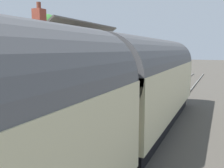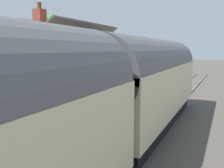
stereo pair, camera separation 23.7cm
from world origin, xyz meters
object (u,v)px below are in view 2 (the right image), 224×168
Objects in this scene: bench_by_lamp at (144,74)px; tree_distant at (75,39)px; station_building at (64,69)px; planter_edge_far at (121,73)px; lamp_post_platform at (57,62)px; planter_corner_building at (96,81)px; train at (105,99)px; tree_far_right at (51,34)px; planter_by_door at (119,75)px; planter_edge_near at (41,116)px.

tree_distant is at bearing 71.70° from bench_by_lamp.
station_building is 11.54m from planter_edge_far.
planter_corner_building is at bearing 21.35° from lamp_post_platform.
planter_edge_far reaches higher than planter_corner_building.
station_building reaches higher than train.
tree_far_right reaches higher than tree_distant.
planter_by_door is 0.82× the size of planter_edge_near.
tree_far_right is at bearing 40.23° from lamp_post_platform.
planter_edge_near is at bearing -166.07° from planter_by_door.
planter_edge_near reaches higher than bench_by_lamp.
train is 12.83m from planter_corner_building.
planter_edge_near is 0.11× the size of tree_far_right.
station_building is at bearing 168.12° from bench_by_lamp.
lamp_post_platform is (-16.52, -4.41, 2.05)m from planter_edge_far.
bench_by_lamp is 5.95m from planter_corner_building.
planter_edge_far is at bearing 4.47° from station_building.
tree_distant is at bearing 31.12° from planter_edge_near.
planter_corner_building is at bearing 30.89° from train.
planter_edge_near is at bearing -148.88° from tree_distant.
train is at bearing -157.38° from planter_by_door.
station_building is 5.06m from planter_corner_building.
planter_by_door is (-0.34, 2.63, -0.21)m from bench_by_lamp.
planter_edge_near is (0.02, 2.70, -0.91)m from train.
tree_distant is (2.33, 7.61, 3.91)m from planter_edge_far.
planter_edge_far is (1.20, 3.05, -0.07)m from bench_by_lamp.
planter_edge_far is (1.54, 0.42, 0.14)m from planter_by_door.
planter_edge_near is 2.22m from lamp_post_platform.
lamp_post_platform is (-5.08, -3.51, 0.77)m from station_building.
planter_edge_near reaches higher than planter_by_door.
planter_edge_far is at bearing 68.55° from bench_by_lamp.
tree_distant is at bearing 32.53° from lamp_post_platform.
lamp_post_platform is at bearing -1.18° from planter_edge_near.
bench_by_lamp is 1.59× the size of planter_edge_near.
bench_by_lamp is at bearing -111.45° from planter_edge_far.
planter_edge_near is 11.61m from planter_corner_building.
planter_corner_building is 13.65m from tree_far_right.
train is at bearing -136.62° from tree_far_right.
tree_distant is (8.92, 8.14, 4.05)m from planter_corner_building.
planter_by_door is 0.10× the size of tree_distant.
tree_far_right is at bearing 124.52° from tree_distant.
planter_by_door is 11.69m from tree_far_right.
planter_edge_far is at bearing -93.52° from tree_far_right.
tree_distant is 0.86× the size of tree_far_right.
train is 23.08× the size of planter_edge_near.
lamp_post_platform is 22.43m from tree_distant.
train is at bearing -143.53° from tree_distant.
bench_by_lamp is at bearing -108.30° from tree_distant.
train is 2.92× the size of tree_distant.
planter_edge_far is at bearing 14.94° from lamp_post_platform.
planter_edge_far is 8.87m from tree_distant.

